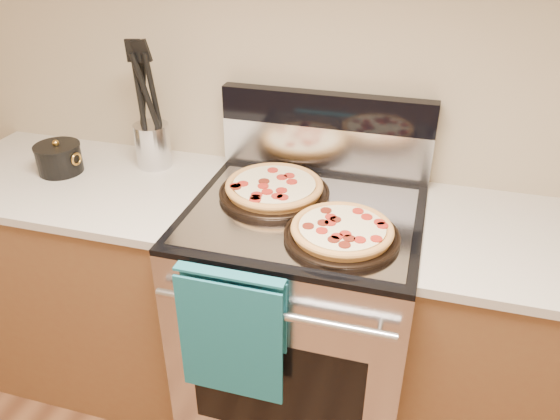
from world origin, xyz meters
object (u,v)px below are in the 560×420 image
(utensil_crock, at_px, (153,145))
(saucepan, at_px, (59,160))
(range_body, at_px, (301,322))
(pepperoni_pizza_front, at_px, (342,232))
(pepperoni_pizza_back, at_px, (274,189))

(utensil_crock, xyz_separation_m, saucepan, (-0.31, -0.15, -0.03))
(range_body, distance_m, saucepan, 1.08)
(pepperoni_pizza_front, height_order, utensil_crock, utensil_crock)
(saucepan, bearing_deg, range_body, -3.38)
(pepperoni_pizza_back, xyz_separation_m, pepperoni_pizza_front, (0.27, -0.20, -0.00))
(range_body, xyz_separation_m, pepperoni_pizza_front, (0.15, -0.13, 0.50))
(pepperoni_pizza_back, relative_size, utensil_crock, 2.24)
(pepperoni_pizza_back, bearing_deg, utensil_crock, 165.35)
(range_body, relative_size, utensil_crock, 5.45)
(utensil_crock, distance_m, saucepan, 0.35)
(range_body, xyz_separation_m, saucepan, (-0.95, 0.06, 0.51))
(pepperoni_pizza_back, relative_size, saucepan, 2.29)
(pepperoni_pizza_back, distance_m, saucepan, 0.83)
(pepperoni_pizza_back, height_order, saucepan, saucepan)
(pepperoni_pizza_front, bearing_deg, saucepan, 170.23)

